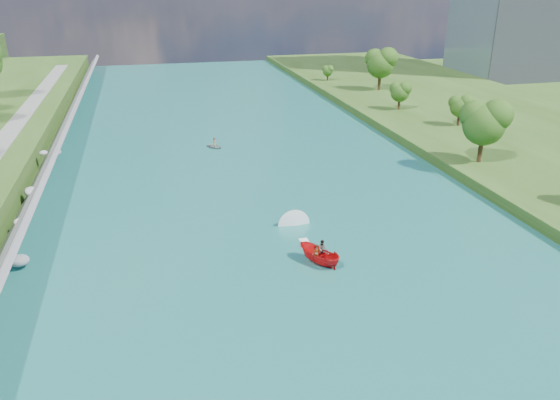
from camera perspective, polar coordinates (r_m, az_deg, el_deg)
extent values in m
plane|color=#2D5119|center=(46.32, 3.70, -11.09)|extent=(260.00, 260.00, 0.00)
cube|color=#1B6665|center=(63.33, -1.74, -1.33)|extent=(55.00, 240.00, 0.10)
cube|color=slate|center=(62.94, -25.42, -2.05)|extent=(3.54, 236.00, 4.05)
ellipsoid|color=gray|center=(56.58, -25.55, -5.73)|extent=(1.73, 1.56, 1.10)
ellipsoid|color=gray|center=(63.15, -25.57, -2.13)|extent=(1.21, 1.20, 0.91)
ellipsoid|color=gray|center=(70.76, -24.60, 0.82)|extent=(1.50, 1.88, 1.05)
ellipsoid|color=gray|center=(81.92, -23.46, 4.54)|extent=(1.10, 1.23, 0.64)
ellipsoid|color=gray|center=(87.31, -22.37, 4.65)|extent=(1.56, 1.84, 0.98)
ellipsoid|color=gray|center=(98.76, -21.56, 7.09)|extent=(0.93, 1.06, 0.73)
ellipsoid|color=#204F15|center=(79.70, 20.53, 7.28)|extent=(6.18, 6.18, 10.30)
ellipsoid|color=#204F15|center=(99.51, 18.31, 9.16)|extent=(3.75, 3.75, 6.24)
ellipsoid|color=#204F15|center=(108.87, 12.42, 10.84)|extent=(3.79, 3.79, 6.32)
ellipsoid|color=#204F15|center=(127.43, 10.46, 13.68)|extent=(6.58, 6.58, 10.97)
ellipsoid|color=#204F15|center=(138.25, 5.01, 13.23)|extent=(2.63, 2.63, 4.38)
imported|color=red|center=(52.08, 4.10, -5.76)|extent=(3.96, 4.85, 1.79)
imported|color=#66605B|center=(51.48, 3.82, -5.70)|extent=(0.65, 0.43, 1.75)
imported|color=#66605B|center=(52.48, 4.46, -5.11)|extent=(1.02, 0.89, 1.79)
cube|color=white|center=(55.01, 3.11, -5.13)|extent=(0.90, 5.00, 0.06)
imported|color=#989AA1|center=(87.84, -6.84, 5.61)|extent=(3.33, 3.42, 0.58)
imported|color=#66605B|center=(87.65, -6.86, 6.02)|extent=(0.79, 0.64, 1.40)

